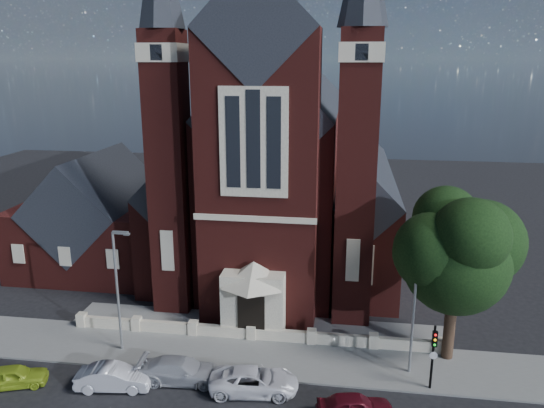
{
  "coord_description": "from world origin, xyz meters",
  "views": [
    {
      "loc": [
        5.9,
        -24.67,
        18.11
      ],
      "look_at": [
        0.59,
        12.0,
        7.93
      ],
      "focal_mm": 35.0,
      "sensor_mm": 36.0,
      "label": 1
    }
  ],
  "objects_px": {
    "street_tree": "(459,256)",
    "car_dark_red": "(355,407)",
    "car_silver_a": "(114,377)",
    "street_lamp_right": "(416,303)",
    "traffic_signal": "(433,350)",
    "car_silver_b": "(181,370)",
    "church": "(283,170)",
    "car_lime_van": "(14,376)",
    "car_white_suv": "(254,381)",
    "parish_hall": "(99,222)",
    "street_lamp_left": "(118,284)"
  },
  "relations": [
    {
      "from": "parish_hall",
      "to": "car_silver_b",
      "type": "relative_size",
      "value": 2.52
    },
    {
      "from": "traffic_signal",
      "to": "car_white_suv",
      "type": "height_order",
      "value": "traffic_signal"
    },
    {
      "from": "church",
      "to": "street_lamp_left",
      "type": "distance_m",
      "value": 20.84
    },
    {
      "from": "street_tree",
      "to": "car_silver_b",
      "type": "height_order",
      "value": "street_tree"
    },
    {
      "from": "car_lime_van",
      "to": "car_white_suv",
      "type": "relative_size",
      "value": 0.73
    },
    {
      "from": "car_silver_a",
      "to": "car_white_suv",
      "type": "distance_m",
      "value": 7.96
    },
    {
      "from": "street_lamp_right",
      "to": "car_white_suv",
      "type": "distance_m",
      "value": 10.22
    },
    {
      "from": "traffic_signal",
      "to": "car_white_suv",
      "type": "bearing_deg",
      "value": -171.19
    },
    {
      "from": "street_tree",
      "to": "street_lamp_right",
      "type": "xyz_separation_m",
      "value": [
        -2.51,
        -1.71,
        -2.36
      ]
    },
    {
      "from": "car_dark_red",
      "to": "car_silver_b",
      "type": "bearing_deg",
      "value": 67.7
    },
    {
      "from": "car_lime_van",
      "to": "car_silver_a",
      "type": "bearing_deg",
      "value": -103.5
    },
    {
      "from": "church",
      "to": "car_silver_b",
      "type": "relative_size",
      "value": 7.22
    },
    {
      "from": "parish_hall",
      "to": "traffic_signal",
      "type": "bearing_deg",
      "value": -29.98
    },
    {
      "from": "car_dark_red",
      "to": "street_lamp_right",
      "type": "bearing_deg",
      "value": -47.52
    },
    {
      "from": "church",
      "to": "car_silver_a",
      "type": "distance_m",
      "value": 25.0
    },
    {
      "from": "car_lime_van",
      "to": "car_silver_a",
      "type": "xyz_separation_m",
      "value": [
        5.74,
        0.6,
        0.07
      ]
    },
    {
      "from": "traffic_signal",
      "to": "car_silver_b",
      "type": "distance_m",
      "value": 14.36
    },
    {
      "from": "car_silver_b",
      "to": "car_lime_van",
      "type": "bearing_deg",
      "value": 97.94
    },
    {
      "from": "street_lamp_right",
      "to": "car_lime_van",
      "type": "height_order",
      "value": "street_lamp_right"
    },
    {
      "from": "parish_hall",
      "to": "car_dark_red",
      "type": "relative_size",
      "value": 3.05
    },
    {
      "from": "church",
      "to": "traffic_signal",
      "type": "bearing_deg",
      "value": -61.8
    },
    {
      "from": "street_tree",
      "to": "street_lamp_right",
      "type": "distance_m",
      "value": 3.84
    },
    {
      "from": "parish_hall",
      "to": "car_silver_a",
      "type": "relative_size",
      "value": 2.88
    },
    {
      "from": "car_silver_b",
      "to": "parish_hall",
      "type": "bearing_deg",
      "value": 34.38
    },
    {
      "from": "car_dark_red",
      "to": "car_white_suv",
      "type": "bearing_deg",
      "value": 63.37
    },
    {
      "from": "traffic_signal",
      "to": "car_dark_red",
      "type": "relative_size",
      "value": 1.0
    },
    {
      "from": "car_silver_a",
      "to": "street_lamp_right",
      "type": "bearing_deg",
      "value": -84.57
    },
    {
      "from": "parish_hall",
      "to": "car_lime_van",
      "type": "relative_size",
      "value": 3.34
    },
    {
      "from": "traffic_signal",
      "to": "car_silver_b",
      "type": "bearing_deg",
      "value": -175.37
    },
    {
      "from": "parish_hall",
      "to": "street_tree",
      "type": "height_order",
      "value": "street_tree"
    },
    {
      "from": "traffic_signal",
      "to": "church",
      "type": "bearing_deg",
      "value": 118.2
    },
    {
      "from": "car_white_suv",
      "to": "parish_hall",
      "type": "bearing_deg",
      "value": 39.1
    },
    {
      "from": "church",
      "to": "street_lamp_right",
      "type": "xyz_separation_m",
      "value": [
        10.09,
        -18.94,
        -3.59
      ]
    },
    {
      "from": "car_white_suv",
      "to": "traffic_signal",
      "type": "bearing_deg",
      "value": -87.21
    },
    {
      "from": "traffic_signal",
      "to": "car_white_suv",
      "type": "distance_m",
      "value": 10.13
    },
    {
      "from": "car_silver_b",
      "to": "car_dark_red",
      "type": "height_order",
      "value": "car_silver_b"
    },
    {
      "from": "street_lamp_right",
      "to": "car_silver_a",
      "type": "relative_size",
      "value": 1.91
    },
    {
      "from": "car_lime_van",
      "to": "car_white_suv",
      "type": "xyz_separation_m",
      "value": [
        13.65,
        1.43,
        0.07
      ]
    },
    {
      "from": "car_silver_a",
      "to": "car_silver_b",
      "type": "bearing_deg",
      "value": -78.97
    },
    {
      "from": "traffic_signal",
      "to": "car_dark_red",
      "type": "height_order",
      "value": "traffic_signal"
    },
    {
      "from": "parish_hall",
      "to": "car_silver_b",
      "type": "xyz_separation_m",
      "value": [
        12.81,
        -16.72,
        -3.31
      ]
    },
    {
      "from": "street_tree",
      "to": "car_dark_red",
      "type": "distance_m",
      "value": 10.64
    },
    {
      "from": "traffic_signal",
      "to": "street_lamp_left",
      "type": "bearing_deg",
      "value": 175.24
    },
    {
      "from": "traffic_signal",
      "to": "car_dark_red",
      "type": "bearing_deg",
      "value": -144.48
    },
    {
      "from": "street_lamp_right",
      "to": "traffic_signal",
      "type": "bearing_deg",
      "value": -59.99
    },
    {
      "from": "street_lamp_right",
      "to": "car_silver_b",
      "type": "bearing_deg",
      "value": -168.41
    },
    {
      "from": "car_white_suv",
      "to": "street_lamp_left",
      "type": "bearing_deg",
      "value": 65.13
    },
    {
      "from": "church",
      "to": "street_lamp_left",
      "type": "xyz_separation_m",
      "value": [
        -7.91,
        -18.94,
        -3.59
      ]
    },
    {
      "from": "street_tree",
      "to": "car_lime_van",
      "type": "distance_m",
      "value": 26.61
    },
    {
      "from": "church",
      "to": "car_lime_van",
      "type": "xyz_separation_m",
      "value": [
        -12.49,
        -23.47,
        -7.56
      ]
    }
  ]
}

